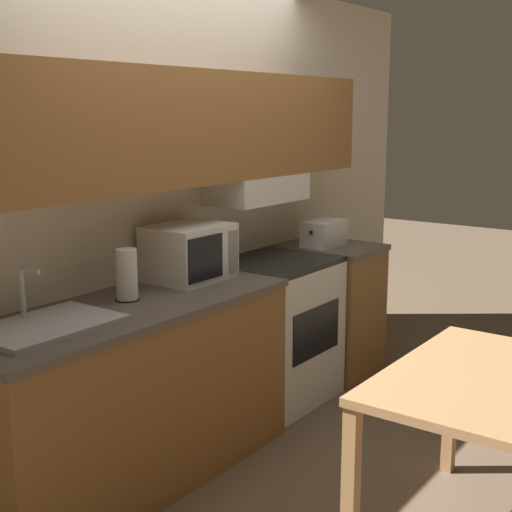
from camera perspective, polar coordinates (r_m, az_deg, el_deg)
The scene contains 10 objects.
ground_plane at distance 4.31m, azimuth -6.62°, elevation -12.83°, with size 16.00×16.00×0.00m, color brown.
wall_back at distance 3.91m, azimuth -6.28°, elevation 6.83°, with size 5.39×0.38×2.55m.
lower_counter_main at distance 3.52m, azimuth -10.04°, elevation -10.82°, with size 1.75×0.65×0.89m.
lower_counter_right_stub at distance 4.92m, azimuth 5.83°, elevation -4.18°, with size 0.53×0.65×0.89m.
stove_range at distance 4.42m, azimuth 1.50°, elevation -5.97°, with size 0.72×0.60×0.89m.
microwave at distance 3.81m, azimuth -5.36°, elevation 0.30°, with size 0.43×0.35×0.29m.
toaster at distance 4.78m, azimuth 5.46°, elevation 1.86°, with size 0.33×0.19×0.17m.
sink_basin at distance 3.09m, azimuth -16.45°, elevation -5.29°, with size 0.58×0.39×0.25m.
paper_towel_roll at distance 3.43m, azimuth -10.31°, elevation -1.50°, with size 0.12×0.12×0.25m.
dining_table at distance 3.06m, azimuth 18.38°, elevation -10.88°, with size 1.10×0.78×0.74m.
Camera 1 is at (-2.86, -2.69, 1.77)m, focal length 50.00 mm.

